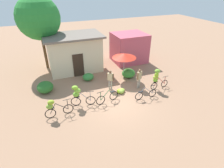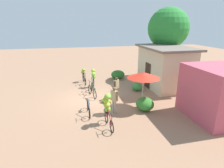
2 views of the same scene
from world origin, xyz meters
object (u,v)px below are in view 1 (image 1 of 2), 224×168
(tree_behind_building, at_px, (38,18))
(bicycle_leftmost, at_px, (54,107))
(market_umbrella, at_px, (124,56))
(person_vendor, at_px, (110,78))
(banana_pile_on_ground, at_px, (121,91))
(bicycle_rightmost, at_px, (157,78))
(shop_pink, at_px, (129,48))
(bicycle_near_pile, at_px, (78,94))
(person_bystander, at_px, (139,77))
(bicycle_center_loaded, at_px, (107,98))
(building_low, at_px, (74,53))
(bicycle_by_shop, at_px, (146,94))

(tree_behind_building, relative_size, bicycle_leftmost, 3.70)
(market_umbrella, height_order, person_vendor, market_umbrella)
(bicycle_leftmost, bearing_deg, tree_behind_building, 89.35)
(bicycle_leftmost, distance_m, banana_pile_on_ground, 4.96)
(bicycle_leftmost, xyz_separation_m, bicycle_rightmost, (7.51, 0.54, 0.26))
(shop_pink, relative_size, market_umbrella, 1.44)
(bicycle_near_pile, relative_size, person_bystander, 1.00)
(person_vendor, bearing_deg, bicycle_center_loaded, -117.78)
(bicycle_center_loaded, bearing_deg, banana_pile_on_ground, 29.12)
(banana_pile_on_ground, height_order, person_vendor, person_vendor)
(market_umbrella, height_order, bicycle_leftmost, market_umbrella)
(tree_behind_building, height_order, person_vendor, tree_behind_building)
(building_low, distance_m, bicycle_center_loaded, 6.25)
(bicycle_leftmost, distance_m, bicycle_center_loaded, 3.49)
(banana_pile_on_ground, bearing_deg, tree_behind_building, 125.20)
(market_umbrella, relative_size, bicycle_near_pile, 1.40)
(bicycle_leftmost, distance_m, person_vendor, 4.67)
(tree_behind_building, xyz_separation_m, bicycle_rightmost, (7.42, -7.19, -3.56))
(building_low, xyz_separation_m, shop_pink, (5.54, 0.12, -0.24))
(building_low, distance_m, shop_pink, 5.55)
(tree_behind_building, distance_m, person_vendor, 8.08)
(person_bystander, bearing_deg, person_vendor, 162.21)
(shop_pink, distance_m, bicycle_center_loaded, 7.78)
(shop_pink, height_order, bicycle_leftmost, shop_pink)
(market_umbrella, xyz_separation_m, banana_pile_on_ground, (-1.15, -2.03, -1.90))
(building_low, bearing_deg, bicycle_leftmost, -111.90)
(bicycle_leftmost, height_order, bicycle_center_loaded, bicycle_leftmost)
(bicycle_near_pile, height_order, bicycle_rightmost, bicycle_rightmost)
(building_low, distance_m, tree_behind_building, 4.05)
(bicycle_leftmost, bearing_deg, bicycle_rightmost, 4.13)
(bicycle_rightmost, bearing_deg, bicycle_leftmost, -175.87)
(market_umbrella, height_order, bicycle_center_loaded, market_umbrella)
(bicycle_center_loaded, height_order, person_vendor, person_vendor)
(bicycle_rightmost, xyz_separation_m, person_bystander, (-1.14, 0.64, -0.02))
(bicycle_near_pile, relative_size, bicycle_center_loaded, 0.94)
(market_umbrella, height_order, bicycle_near_pile, market_umbrella)
(market_umbrella, bearing_deg, tree_behind_building, 141.53)
(bicycle_center_loaded, bearing_deg, bicycle_leftmost, -175.34)
(bicycle_near_pile, bearing_deg, person_vendor, 24.33)
(bicycle_rightmost, bearing_deg, bicycle_by_shop, -149.14)
(tree_behind_building, distance_m, bicycle_rightmost, 10.93)
(banana_pile_on_ground, bearing_deg, bicycle_near_pile, -172.86)
(market_umbrella, height_order, bicycle_rightmost, market_umbrella)
(person_vendor, bearing_deg, bicycle_near_pile, -155.67)
(bicycle_center_loaded, xyz_separation_m, banana_pile_on_ground, (1.35, 0.75, -0.22))
(banana_pile_on_ground, bearing_deg, market_umbrella, 60.61)
(shop_pink, bearing_deg, bicycle_leftmost, -141.44)
(building_low, xyz_separation_m, tree_behind_building, (-2.46, 1.41, 2.90))
(tree_behind_building, bearing_deg, bicycle_center_loaded, -65.63)
(bicycle_by_shop, relative_size, banana_pile_on_ground, 2.03)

